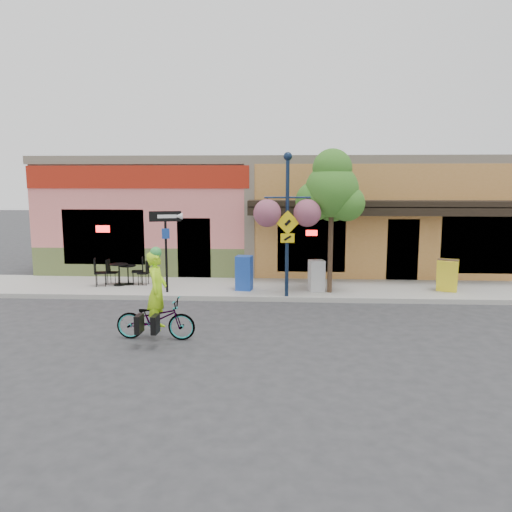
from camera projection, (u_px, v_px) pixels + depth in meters
The scene contains 14 objects.
ground at pixel (276, 306), 14.57m from camera, with size 90.00×90.00×0.00m, color #2D2D30.
sidewalk at pixel (277, 289), 16.53m from camera, with size 24.00×3.00×0.15m, color #9E9B93.
curb at pixel (276, 299), 15.10m from camera, with size 24.00×0.12×0.15m, color #A8A59E.
building at pixel (279, 212), 21.63m from camera, with size 18.20×8.20×4.50m, color #E97773, non-canonical shape.
bicycle at pixel (156, 319), 11.48m from camera, with size 0.64×1.84×0.97m, color #932E0D.
cyclist_rider at pixel (157, 301), 11.42m from camera, with size 0.66×0.43×1.80m, color #B9FF1A.
lamp_post at pixel (287, 225), 14.84m from camera, with size 1.38×0.55×4.32m, color #12213A, non-canonical shape.
one_way_sign at pixel (166, 252), 15.52m from camera, with size 0.98×0.21×2.55m, color black, non-canonical shape.
cafe_set_left at pixel (128, 272), 16.80m from camera, with size 1.42×0.71×0.85m, color black, non-canonical shape.
cafe_set_right at pixel (119, 271), 16.67m from camera, with size 1.58×0.79×0.95m, color black, non-canonical shape.
newspaper_box_blue at pixel (244, 273), 15.95m from camera, with size 0.50×0.44×1.10m, color #1C44AA, non-canonical shape.
newspaper_box_grey at pixel (317, 276), 15.81m from camera, with size 0.46×0.42×0.99m, color #B4B4B4, non-canonical shape.
street_tree at pixel (331, 221), 15.36m from camera, with size 1.76×1.76×4.50m, color #3D7A26, non-canonical shape.
sandwich_board at pixel (447, 276), 15.57m from camera, with size 0.62×0.45×1.03m, color yellow, non-canonical shape.
Camera 1 is at (0.22, -14.19, 3.66)m, focal length 35.00 mm.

